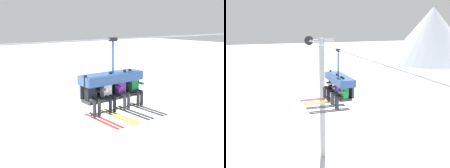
# 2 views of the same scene
# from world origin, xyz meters

# --- Properties ---
(mountain_peak_west) EXTENTS (19.08, 19.08, 11.76)m
(mountain_peak_west) POSITION_xyz_m (-41.17, 33.49, 5.88)
(mountain_peak_west) COLOR silver
(mountain_peak_west) RESTS_ON ground_plane
(lift_tower_near) EXTENTS (0.36, 1.88, 8.11)m
(lift_tower_near) POSITION_xyz_m (-6.68, -0.02, 4.22)
(lift_tower_near) COLOR #9EA3A8
(lift_tower_near) RESTS_ON ground_plane
(lift_cable) EXTENTS (17.96, 0.05, 0.05)m
(lift_cable) POSITION_xyz_m (1.30, -0.80, 7.83)
(lift_cable) COLOR #9EA3A8
(chairlift_chair) EXTENTS (2.24, 0.74, 2.32)m
(chairlift_chair) POSITION_xyz_m (-0.91, -0.73, 6.44)
(chairlift_chair) COLOR #33383D
(skier_black) EXTENTS (0.48, 1.70, 1.34)m
(skier_black) POSITION_xyz_m (-1.83, -0.94, 6.16)
(skier_black) COLOR black
(skier_white) EXTENTS (0.48, 1.70, 1.34)m
(skier_white) POSITION_xyz_m (-1.21, -0.94, 6.16)
(skier_white) COLOR silver
(skier_purple) EXTENTS (0.48, 1.70, 1.34)m
(skier_purple) POSITION_xyz_m (-0.61, -0.94, 6.16)
(skier_purple) COLOR purple
(skier_green) EXTENTS (0.48, 1.70, 1.34)m
(skier_green) POSITION_xyz_m (-0.01, -0.94, 6.16)
(skier_green) COLOR #23843D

